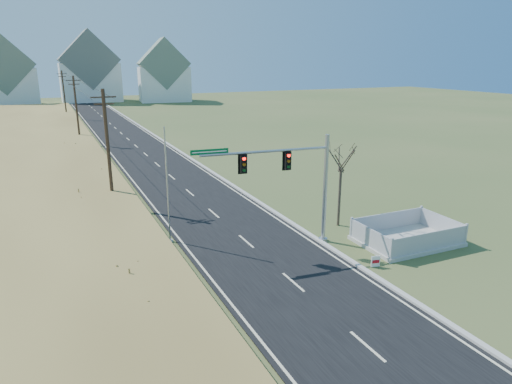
% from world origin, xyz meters
% --- Properties ---
extents(ground, '(260.00, 260.00, 0.00)m').
position_xyz_m(ground, '(0.00, 0.00, 0.00)').
color(ground, '#415328').
rests_on(ground, ground).
extents(road, '(8.00, 180.00, 0.06)m').
position_xyz_m(road, '(0.00, 50.00, 0.03)').
color(road, black).
rests_on(road, ground).
extents(curb, '(0.30, 180.00, 0.18)m').
position_xyz_m(curb, '(4.15, 50.00, 0.09)').
color(curb, '#B2AFA8').
rests_on(curb, ground).
extents(utility_pole_near, '(1.80, 0.26, 9.00)m').
position_xyz_m(utility_pole_near, '(-6.50, 15.00, 4.68)').
color(utility_pole_near, '#422D1E').
rests_on(utility_pole_near, ground).
extents(utility_pole_mid, '(1.80, 0.26, 9.00)m').
position_xyz_m(utility_pole_mid, '(-6.50, 45.00, 4.68)').
color(utility_pole_mid, '#422D1E').
rests_on(utility_pole_mid, ground).
extents(utility_pole_far, '(1.80, 0.26, 9.00)m').
position_xyz_m(utility_pole_far, '(-6.50, 75.00, 4.68)').
color(utility_pole_far, '#422D1E').
rests_on(utility_pole_far, ground).
extents(condo_nnw, '(14.93, 11.17, 17.03)m').
position_xyz_m(condo_nnw, '(-18.00, 108.00, 6.94)').
color(condo_nnw, white).
rests_on(condo_nnw, ground).
extents(condo_n, '(15.27, 10.20, 18.54)m').
position_xyz_m(condo_n, '(2.00, 112.00, 7.61)').
color(condo_n, white).
rests_on(condo_n, ground).
extents(condo_ne, '(14.12, 10.51, 16.52)m').
position_xyz_m(condo_ne, '(20.00, 104.00, 6.84)').
color(condo_ne, white).
rests_on(condo_ne, ground).
extents(traffic_signal_mast, '(8.47, 1.21, 6.78)m').
position_xyz_m(traffic_signal_mast, '(2.66, 2.37, 4.20)').
color(traffic_signal_mast, '#9EA0A5').
rests_on(traffic_signal_mast, ground).
extents(fence_enclosure, '(6.06, 4.19, 1.37)m').
position_xyz_m(fence_enclosure, '(9.10, -0.27, 0.28)').
color(fence_enclosure, '#B7B5AD').
rests_on(fence_enclosure, ground).
extents(open_sign, '(0.51, 0.17, 0.64)m').
position_xyz_m(open_sign, '(5.05, -2.26, 0.34)').
color(open_sign, white).
rests_on(open_sign, ground).
extents(flagpole, '(0.33, 0.33, 7.27)m').
position_xyz_m(flagpole, '(-4.30, 6.10, 2.90)').
color(flagpole, '#B7B5AD').
rests_on(flagpole, ground).
extents(bare_tree, '(2.29, 2.29, 6.06)m').
position_xyz_m(bare_tree, '(7.00, 4.12, 4.89)').
color(bare_tree, '#4C3F33').
rests_on(bare_tree, ground).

